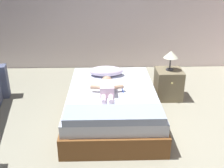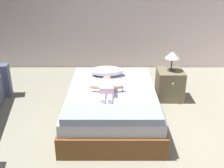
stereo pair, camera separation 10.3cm
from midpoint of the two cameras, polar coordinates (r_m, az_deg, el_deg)
ground_plane at (r=3.44m, az=1.59°, el=-13.30°), size 8.00×8.00×0.00m
wall_behind_bed at (r=5.80m, az=0.97°, el=16.65°), size 8.00×0.12×2.75m
bed at (r=3.96m, az=0.75°, el=-4.30°), size 1.28×1.97×0.44m
pillow at (r=4.37m, az=-0.38°, el=2.72°), size 0.54×0.29×0.15m
baby at (r=3.79m, az=-0.29°, el=-0.68°), size 0.47×0.64×0.16m
toothbrush at (r=3.85m, az=3.02°, el=-1.33°), size 0.02×0.13×0.02m
nightstand at (r=4.64m, az=12.62°, el=-0.12°), size 0.42×0.45×0.49m
lamp at (r=4.47m, az=13.17°, el=5.77°), size 0.23×0.23×0.32m
blanket at (r=3.16m, az=0.93°, el=-6.46°), size 1.15×0.37×0.09m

